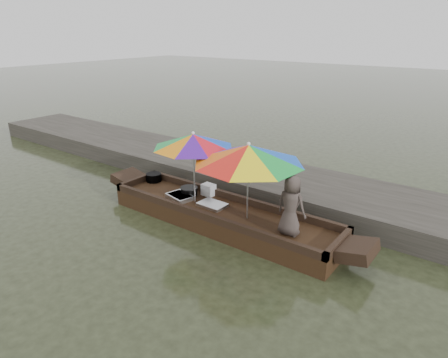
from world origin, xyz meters
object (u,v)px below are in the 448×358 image
Objects in this scene: charcoal_grill at (189,192)px; umbrella_bow at (194,168)px; supply_bag at (208,190)px; cooking_pot at (154,177)px; boat_hull at (221,217)px; tray_scallop at (212,205)px; tray_crayfish at (180,197)px; vendor at (291,205)px; umbrella_stern at (248,181)px.

charcoal_grill is 0.22× the size of umbrella_bow.
supply_bag is 0.79m from umbrella_bow.
cooking_pot is at bearing -175.96° from supply_bag.
supply_bag is at bearing 37.00° from charcoal_grill.
boat_hull is 8.81× the size of tray_scallop.
cooking_pot reaches higher than charcoal_grill.
umbrella_bow is (1.61, -0.34, 0.68)m from cooking_pot.
boat_hull is 8.81× the size of tray_crayfish.
supply_bag reaches higher than tray_scallop.
umbrella_bow is (-0.45, -0.04, 0.74)m from tray_scallop.
umbrella_bow is at bearing -11.78° from cooking_pot.
supply_bag is 0.25× the size of vendor.
supply_bag is (1.63, 0.11, 0.03)m from cooking_pot.
tray_crayfish is 2.75m from vendor.
tray_scallop is at bearing -8.21° from cooking_pot.
umbrella_bow reaches higher than charcoal_grill.
vendor is (2.70, -0.00, 0.53)m from tray_crayfish.
supply_bag is 2.42m from vendor.
umbrella_bow is 1.36m from umbrella_stern.
umbrella_stern is (1.34, -0.45, 0.65)m from supply_bag.
boat_hull is 1.10m from tray_crayfish.
cooking_pot is at bearing 168.22° from umbrella_bow.
boat_hull is 1.79m from vendor.
umbrella_bow reaches higher than tray_crayfish.
vendor is 0.67× the size of umbrella_bow.
umbrella_stern is (2.96, -0.34, 0.68)m from cooking_pot.
boat_hull is 1.19m from umbrella_bow.
charcoal_grill is at bearing 173.70° from umbrella_stern.
boat_hull is 13.95× the size of charcoal_grill.
charcoal_grill is 0.79m from umbrella_bow.
cooking_pot is at bearing 171.79° from tray_scallop.
tray_scallop is at bearing -1.26° from vendor.
umbrella_bow reaches higher than supply_bag.
tray_crayfish is at bearing -167.12° from umbrella_bow.
cooking_pot is (-2.32, 0.34, 0.27)m from boat_hull.
boat_hull is at bearing 4.43° from tray_crayfish.
umbrella_bow is (-0.02, -0.45, 0.65)m from supply_bag.
vendor is at bearing -2.11° from umbrella_bow.
umbrella_stern is (1.69, -0.19, 0.69)m from charcoal_grill.
supply_bag is 0.13× the size of umbrella_stern.
cooking_pot is at bearing 173.55° from umbrella_stern.
umbrella_stern reaches higher than vendor.
umbrella_stern is (1.36, 0.00, 0.00)m from umbrella_bow.
tray_crayfish is 0.82m from tray_scallop.
umbrella_stern is at bearing -2.42° from tray_scallop.
vendor is 2.35m from umbrella_bow.
tray_scallop is 0.80m from charcoal_grill.
tray_scallop is at bearing 8.49° from tray_crayfish.
charcoal_grill is 2.73m from vendor.
charcoal_grill reaches higher than tray_crayfish.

